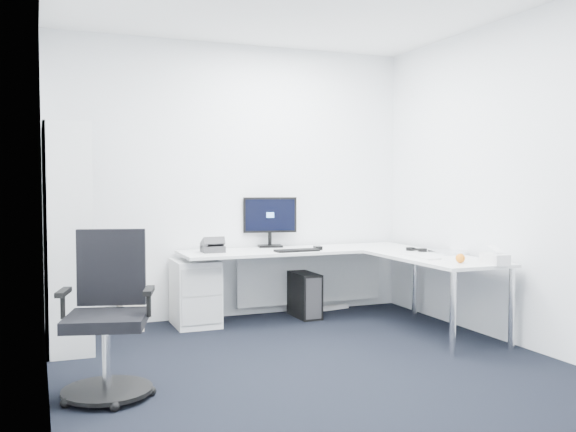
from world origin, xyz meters
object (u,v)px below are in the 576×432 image
object	(u,v)px
bookshelf	(67,237)
task_chair	(106,315)
l_desk	(314,289)
monitor	(270,221)
laptop	(448,239)

from	to	relation	value
bookshelf	task_chair	size ratio (longest dim) A/B	1.74
l_desk	monitor	bearing A→B (deg)	109.34
bookshelf	laptop	world-z (taller)	bookshelf
l_desk	task_chair	size ratio (longest dim) A/B	2.27
bookshelf	l_desk	bearing A→B (deg)	-1.32
bookshelf	monitor	world-z (taller)	bookshelf
l_desk	laptop	distance (m)	1.32
task_chair	monitor	distance (m)	2.71
bookshelf	laptop	size ratio (longest dim) A/B	4.84
task_chair	l_desk	bearing A→B (deg)	49.24
l_desk	task_chair	xyz separation A→B (m)	(-2.01, -1.38, 0.17)
bookshelf	laptop	xyz separation A→B (m)	(3.29, -0.57, -0.08)
bookshelf	monitor	distance (m)	2.04
task_chair	monitor	size ratio (longest dim) A/B	1.92
l_desk	bookshelf	distance (m)	2.25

